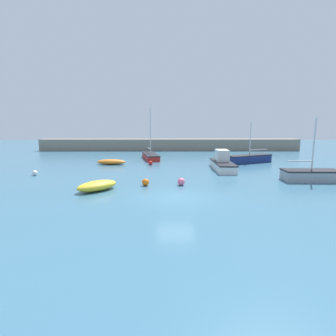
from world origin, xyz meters
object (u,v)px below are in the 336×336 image
sailboat_short_mast (311,175)px  mooring_buoy_white (35,173)px  open_tender_yellow (111,162)px  rowboat_blue_near (97,186)px  mooring_buoy_red (151,163)px  sailboat_tall_mast (151,156)px  motorboat_grey_hull (222,163)px  sailboat_twin_hulled (249,159)px  mooring_buoy_orange (146,182)px  mooring_buoy_pink (181,182)px

sailboat_short_mast → mooring_buoy_white: 24.51m
open_tender_yellow → sailboat_short_mast: size_ratio=0.66×
rowboat_blue_near → mooring_buoy_red: bearing=29.4°
sailboat_tall_mast → motorboat_grey_hull: size_ratio=1.13×
open_tender_yellow → mooring_buoy_white: 8.72m
sailboat_twin_hulled → mooring_buoy_white: sailboat_twin_hulled is taller
rowboat_blue_near → sailboat_twin_hulled: bearing=-4.2°
sailboat_short_mast → sailboat_tall_mast: 19.86m
mooring_buoy_orange → rowboat_blue_near: bearing=-156.6°
sailboat_short_mast → open_tender_yellow: bearing=155.9°
sailboat_twin_hulled → sailboat_tall_mast: (-12.30, 3.57, -0.10)m
sailboat_short_mast → motorboat_grey_hull: size_ratio=0.87×
open_tender_yellow → mooring_buoy_red: open_tender_yellow is taller
sailboat_short_mast → mooring_buoy_red: sailboat_short_mast is taller
mooring_buoy_white → motorboat_grey_hull: bearing=9.9°
mooring_buoy_white → open_tender_yellow: bearing=48.8°
sailboat_twin_hulled → mooring_buoy_pink: sailboat_twin_hulled is taller
mooring_buoy_red → sailboat_twin_hulled: bearing=7.6°
open_tender_yellow → mooring_buoy_pink: 13.00m
mooring_buoy_red → mooring_buoy_white: bearing=-149.3°
sailboat_short_mast → mooring_buoy_pink: sailboat_short_mast is taller
open_tender_yellow → sailboat_short_mast: (18.64, -9.02, 0.19)m
sailboat_tall_mast → mooring_buoy_red: sailboat_tall_mast is taller
mooring_buoy_orange → mooring_buoy_red: bearing=91.3°
sailboat_short_mast → sailboat_twin_hulled: 10.41m
motorboat_grey_hull → mooring_buoy_orange: (-7.49, -7.28, -0.40)m
sailboat_tall_mast → rowboat_blue_near: bearing=-21.3°
sailboat_twin_hulled → motorboat_grey_hull: sailboat_twin_hulled is taller
sailboat_short_mast → sailboat_tall_mast: (-14.29, 13.79, -0.09)m
motorboat_grey_hull → open_tender_yellow: bearing=-105.0°
rowboat_blue_near → sailboat_tall_mast: bearing=34.9°
rowboat_blue_near → open_tender_yellow: (-1.50, 12.13, -0.05)m
motorboat_grey_hull → mooring_buoy_white: motorboat_grey_hull is taller
open_tender_yellow → mooring_buoy_pink: size_ratio=5.98×
mooring_buoy_red → open_tender_yellow: bearing=175.1°
sailboat_tall_mast → mooring_buoy_red: size_ratio=13.91×
motorboat_grey_hull → mooring_buoy_pink: 8.55m
mooring_buoy_white → rowboat_blue_near: bearing=-37.5°
motorboat_grey_hull → mooring_buoy_red: size_ratio=12.35×
sailboat_twin_hulled → sailboat_tall_mast: bearing=-40.9°
sailboat_short_mast → sailboat_twin_hulled: sailboat_short_mast is taller
mooring_buoy_pink → sailboat_tall_mast: bearing=102.2°
mooring_buoy_white → mooring_buoy_red: size_ratio=0.99×
mooring_buoy_orange → mooring_buoy_pink: bearing=3.2°
mooring_buoy_orange → mooring_buoy_pink: size_ratio=0.97×
sailboat_twin_hulled → motorboat_grey_hull: (-4.28, -4.59, 0.16)m
rowboat_blue_near → sailboat_short_mast: bearing=-35.3°
sailboat_twin_hulled → mooring_buoy_red: bearing=-17.1°
rowboat_blue_near → mooring_buoy_orange: 3.67m
mooring_buoy_white → mooring_buoy_orange: 11.38m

